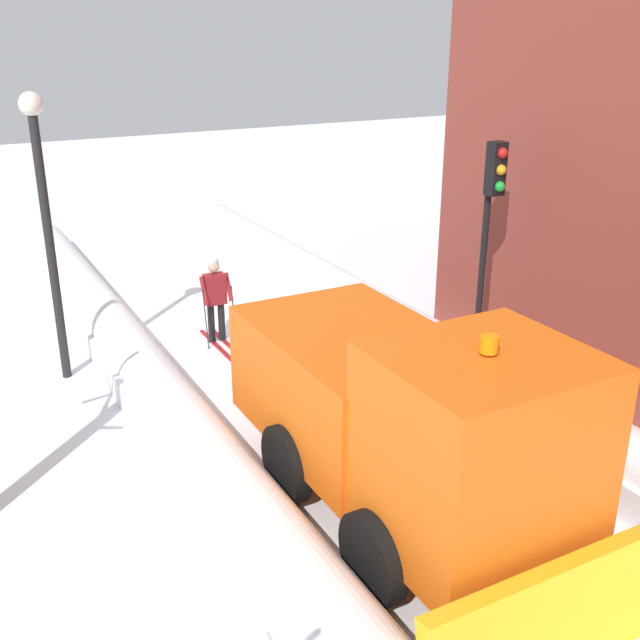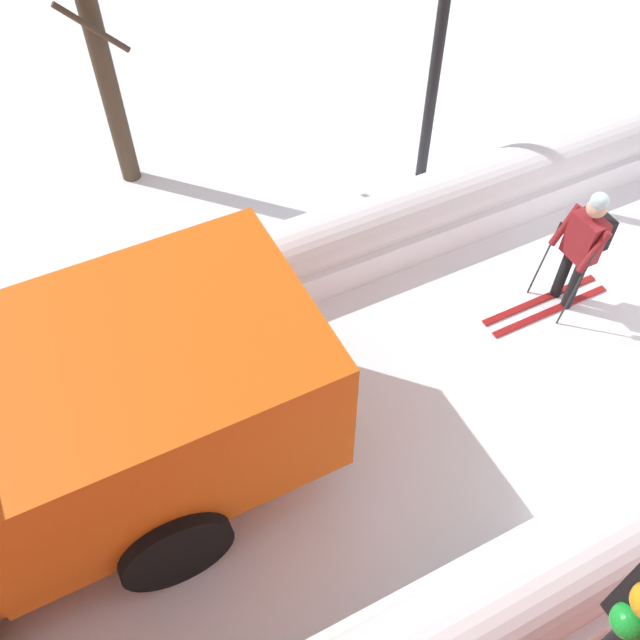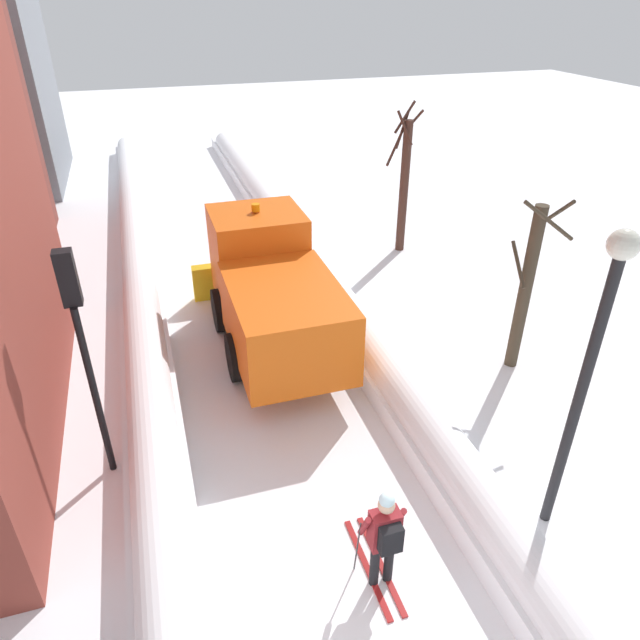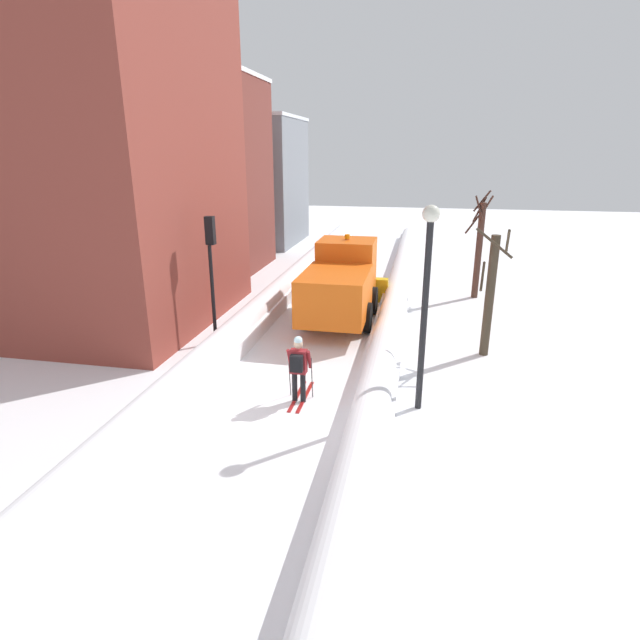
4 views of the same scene
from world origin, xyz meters
The scene contains 12 objects.
ground_plane centered at (0.00, 10.00, 0.00)m, with size 80.00×80.00×0.00m, color white.
snowbank_left centered at (-2.47, 10.00, 0.43)m, with size 1.10×36.00×1.00m.
snowbank_right centered at (2.47, 10.00, 0.37)m, with size 1.10×36.00×0.91m.
building_brick_near centered at (-8.63, 6.45, 9.46)m, with size 8.97×9.13×18.92m.
building_brick_mid centered at (-8.63, 15.54, 4.97)m, with size 6.95×6.16×9.93m.
building_concrete_far centered at (-8.63, 24.17, 4.23)m, with size 6.98×7.31×8.45m.
plow_truck centered at (0.52, 7.69, 1.48)m, with size 3.20×5.98×3.12m.
skier centered at (0.51, 0.89, 1.00)m, with size 0.62×1.80×1.81m.
traffic_light_pole centered at (-3.26, 4.58, 2.99)m, with size 0.28×0.42×4.25m.
street_lamp centered at (3.56, 1.16, 3.23)m, with size 0.40×0.40×5.07m.
bare_tree_near centered at (5.57, 5.19, 2.02)m, with size 1.11×1.03×4.09m.
bare_tree_mid centered at (5.85, 12.13, 2.26)m, with size 1.04×1.04×4.65m.
Camera 4 is at (3.38, -10.67, 6.21)m, focal length 28.48 mm.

